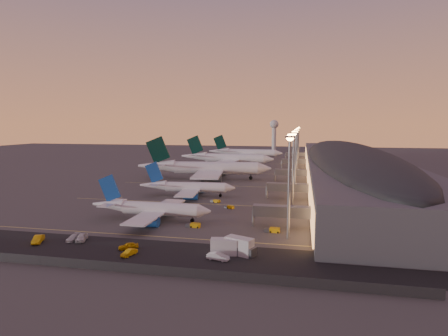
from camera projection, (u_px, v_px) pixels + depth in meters
ground at (194, 200)px, 138.70m from camera, size 700.00×700.00×0.00m
airliner_narrow_south at (150, 209)px, 110.08m from camera, size 37.02×32.92×13.28m
airliner_narrow_north at (187, 187)px, 146.80m from camera, size 38.06×34.15×13.59m
airliner_wide_near at (204, 168)px, 192.15m from camera, size 69.00×63.37×22.08m
airliner_wide_mid at (227, 158)px, 251.68m from camera, size 64.39×58.74×20.60m
airliner_wide_far at (245, 153)px, 304.15m from camera, size 60.92×55.51×19.50m
terminal_building at (347, 161)px, 195.52m from camera, size 56.35×255.00×17.46m
light_masts at (296, 145)px, 192.50m from camera, size 2.20×217.20×25.90m
radar_tower at (274, 130)px, 386.84m from camera, size 9.00×9.00×32.50m
service_lane at (124, 250)px, 84.27m from camera, size 260.00×16.00×0.01m
lane_markings at (218, 184)px, 177.58m from camera, size 90.00×180.36×0.00m
fence at (95, 265)px, 72.49m from camera, size 124.00×0.12×2.00m
baggage_tug_a at (194, 225)px, 102.67m from camera, size 4.02×1.96×1.17m
baggage_tug_b at (273, 230)px, 97.94m from camera, size 4.12×2.02×1.19m
baggage_tug_c at (216, 201)px, 135.10m from camera, size 3.74×2.35×1.04m
catering_truck_a at (241, 247)px, 80.87m from camera, size 7.19×4.93×3.78m
catering_truck_b at (225, 247)px, 81.02m from camera, size 6.55×3.30×3.52m
baggage_tug_d at (230, 207)px, 125.57m from camera, size 3.52×2.78×0.99m
service_van_a at (82, 237)px, 90.66m from camera, size 3.46×5.45×1.73m
service_van_b at (38, 239)px, 89.21m from camera, size 3.62×5.44×1.69m
service_van_c at (73, 238)px, 91.00m from camera, size 2.15×4.75×1.35m
service_van_d at (129, 253)px, 80.42m from camera, size 2.49×4.31×1.34m
service_van_e at (218, 256)px, 77.81m from camera, size 5.05×2.68×1.58m
service_van_f at (128, 246)px, 84.58m from camera, size 4.73×3.88×1.52m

